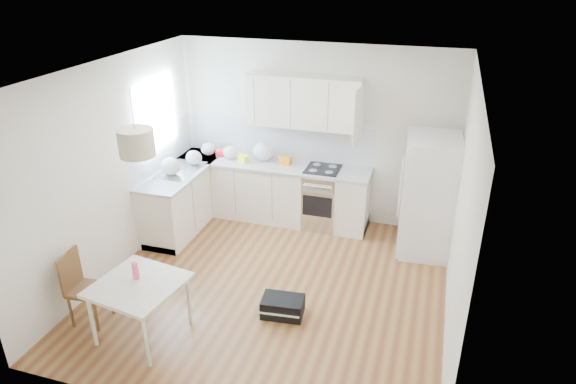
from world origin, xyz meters
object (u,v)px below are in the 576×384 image
object	(u,v)px
dining_chair	(88,288)
gym_bag	(283,306)
refrigerator	(430,196)
dining_table	(139,289)

from	to	relation	value
dining_chair	gym_bag	distance (m)	2.19
refrigerator	dining_chair	xyz separation A→B (m)	(-3.50, -2.71, -0.40)
gym_bag	dining_chair	bearing A→B (deg)	-166.25
dining_chair	refrigerator	bearing A→B (deg)	32.91
dining_table	dining_chair	bearing A→B (deg)	-175.14
refrigerator	dining_chair	size ratio (longest dim) A/B	1.92
dining_table	dining_chair	world-z (taller)	dining_chair
dining_table	gym_bag	size ratio (longest dim) A/B	2.04
dining_table	gym_bag	world-z (taller)	dining_table
refrigerator	dining_table	world-z (taller)	refrigerator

